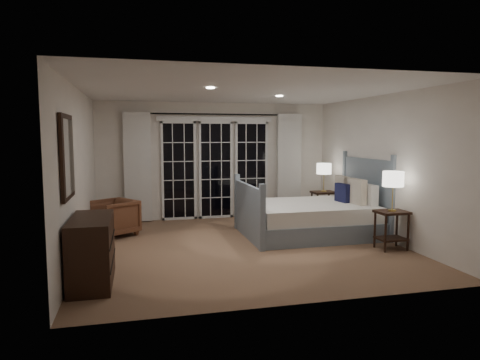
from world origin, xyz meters
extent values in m
plane|color=#846147|center=(0.00, 0.00, 0.00)|extent=(5.00, 5.00, 0.00)
plane|color=silver|center=(0.00, 0.00, 2.50)|extent=(5.00, 5.00, 0.00)
cube|color=white|center=(-2.50, 0.00, 1.25)|extent=(0.02, 5.00, 2.50)
cube|color=white|center=(2.50, 0.00, 1.25)|extent=(0.02, 5.00, 2.50)
cube|color=white|center=(0.00, 2.50, 1.25)|extent=(5.00, 0.02, 2.50)
cube|color=white|center=(0.00, -2.50, 1.25)|extent=(5.00, 0.02, 2.50)
cube|color=black|center=(-0.80, 2.47, 1.05)|extent=(0.66, 0.02, 2.02)
cube|color=black|center=(0.00, 2.47, 1.05)|extent=(0.66, 0.02, 2.02)
cube|color=black|center=(0.80, 2.47, 1.05)|extent=(0.66, 0.02, 2.02)
cube|color=white|center=(0.00, 2.46, 2.15)|extent=(2.50, 0.04, 0.10)
cylinder|color=black|center=(0.00, 2.40, 2.25)|extent=(3.50, 0.03, 0.03)
cube|color=silver|center=(-1.65, 2.38, 1.15)|extent=(0.55, 0.10, 2.25)
cube|color=silver|center=(1.65, 2.38, 1.15)|extent=(0.55, 0.10, 2.25)
cylinder|color=white|center=(0.80, 0.60, 2.49)|extent=(0.12, 0.12, 0.01)
cylinder|color=white|center=(-0.60, -0.40, 2.49)|extent=(0.12, 0.12, 0.01)
cube|color=slate|center=(1.35, 0.48, 0.16)|extent=(2.17, 1.69, 0.32)
cube|color=white|center=(1.35, 0.48, 0.45)|extent=(2.11, 1.63, 0.26)
cube|color=slate|center=(2.49, 0.48, 0.69)|extent=(0.06, 1.69, 1.37)
cube|color=slate|center=(0.21, 0.48, 0.48)|extent=(0.06, 1.69, 0.95)
cube|color=white|center=(2.29, 0.16, 0.76)|extent=(0.14, 0.60, 0.36)
cube|color=white|center=(2.29, 0.80, 0.76)|extent=(0.14, 0.60, 0.36)
cube|color=beige|center=(2.13, 0.20, 0.81)|extent=(0.16, 0.46, 0.45)
cube|color=beige|center=(2.13, 0.76, 0.81)|extent=(0.16, 0.46, 0.45)
cube|color=#141638|center=(1.99, 0.48, 0.75)|extent=(0.15, 0.35, 0.34)
cube|color=black|center=(2.23, -0.75, 0.60)|extent=(0.47, 0.38, 0.04)
cube|color=black|center=(2.23, -0.75, 0.17)|extent=(0.43, 0.34, 0.03)
cylinder|color=black|center=(2.03, -0.90, 0.29)|extent=(0.04, 0.04, 0.59)
cylinder|color=black|center=(2.43, -0.90, 0.29)|extent=(0.04, 0.04, 0.59)
cylinder|color=black|center=(2.03, -0.60, 0.29)|extent=(0.04, 0.04, 0.59)
cylinder|color=black|center=(2.43, -0.60, 0.29)|extent=(0.04, 0.04, 0.59)
cube|color=black|center=(2.18, 1.67, 0.60)|extent=(0.47, 0.38, 0.04)
cube|color=black|center=(2.18, 1.67, 0.17)|extent=(0.44, 0.34, 0.03)
cylinder|color=black|center=(1.98, 1.52, 0.29)|extent=(0.04, 0.04, 0.59)
cylinder|color=black|center=(2.37, 1.52, 0.29)|extent=(0.04, 0.04, 0.59)
cylinder|color=black|center=(1.98, 1.83, 0.29)|extent=(0.04, 0.04, 0.59)
cylinder|color=black|center=(2.37, 1.83, 0.29)|extent=(0.04, 0.04, 0.59)
cylinder|color=#CEB252|center=(2.23, -0.75, 0.63)|extent=(0.12, 0.12, 0.02)
cylinder|color=#CEB252|center=(2.23, -0.75, 0.82)|extent=(0.02, 0.02, 0.37)
cylinder|color=white|center=(2.23, -0.75, 1.12)|extent=(0.32, 0.32, 0.24)
cylinder|color=#CEB252|center=(2.18, 1.67, 0.63)|extent=(0.12, 0.12, 0.02)
cylinder|color=#CEB252|center=(2.18, 1.67, 0.81)|extent=(0.02, 0.02, 0.35)
cylinder|color=white|center=(2.18, 1.67, 1.10)|extent=(0.31, 0.31, 0.23)
imported|color=brown|center=(-2.10, 1.25, 0.33)|extent=(1.00, 0.99, 0.66)
cube|color=black|center=(-2.23, -1.27, 0.41)|extent=(0.48, 1.15, 0.81)
cube|color=black|center=(-1.99, -1.27, 0.27)|extent=(0.01, 1.13, 0.01)
cube|color=black|center=(-1.99, -1.27, 0.54)|extent=(0.01, 1.13, 0.01)
cube|color=black|center=(-2.47, -1.27, 1.55)|extent=(0.04, 0.85, 1.00)
cube|color=white|center=(-2.44, -1.27, 1.55)|extent=(0.01, 0.73, 0.88)
camera|label=1|loc=(-1.68, -6.64, 1.81)|focal=32.00mm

